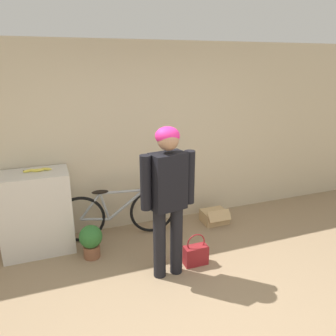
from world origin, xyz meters
The scene contains 8 objects.
wall_back centered at (0.00, 2.38, 1.30)m, with size 8.00×0.07×2.60m.
side_shelf centered at (-1.44, 2.08, 0.52)m, with size 0.85×0.50×1.05m.
person centered at (-0.07, 1.04, 1.03)m, with size 0.60×0.29×1.71m.
bicycle centered at (-0.43, 2.07, 0.35)m, with size 1.63×0.46×0.72m.
banana centered at (-1.37, 2.12, 1.07)m, with size 0.34×0.09×0.04m.
handbag centered at (0.30, 1.09, 0.13)m, with size 0.29×0.14×0.40m.
cardboard_box centered at (1.03, 1.98, 0.09)m, with size 0.37×0.36×0.24m.
potted_plant centered at (-0.84, 1.68, 0.24)m, with size 0.28×0.28×0.43m.
Camera 1 is at (-1.19, -1.98, 2.32)m, focal length 35.00 mm.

